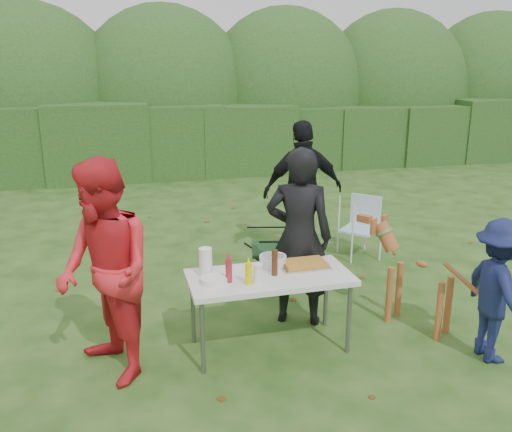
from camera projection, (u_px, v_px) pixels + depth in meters
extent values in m
plane|color=#1E4211|center=(270.00, 334.00, 5.40)|extent=(80.00, 80.00, 0.00)
cube|color=#23471C|center=(174.00, 139.00, 12.59)|extent=(22.00, 1.40, 1.70)
ellipsoid|color=#3D6628|center=(165.00, 101.00, 13.86)|extent=(20.00, 2.60, 3.20)
cube|color=silver|center=(270.00, 277.00, 4.97)|extent=(1.50, 0.70, 0.05)
cylinder|color=slate|center=(203.00, 338.00, 4.64)|extent=(0.04, 0.04, 0.69)
cylinder|color=slate|center=(349.00, 319.00, 4.98)|extent=(0.04, 0.04, 0.69)
cylinder|color=slate|center=(193.00, 309.00, 5.16)|extent=(0.04, 0.04, 0.69)
cylinder|color=slate|center=(326.00, 294.00, 5.50)|extent=(0.04, 0.04, 0.69)
imported|color=black|center=(299.00, 237.00, 5.44)|extent=(0.79, 0.67, 1.84)
imported|color=red|center=(105.00, 273.00, 4.45)|extent=(1.02, 1.13, 1.90)
imported|color=black|center=(303.00, 191.00, 7.27)|extent=(1.10, 0.46, 1.88)
imported|color=#141B48|center=(499.00, 291.00, 4.81)|extent=(0.57, 0.90, 1.32)
cube|color=#B7B7BA|center=(304.00, 266.00, 5.15)|extent=(0.45, 0.30, 0.02)
cube|color=#BC7D28|center=(304.00, 263.00, 5.14)|extent=(0.40, 0.26, 0.04)
cylinder|color=#EDD400|center=(249.00, 274.00, 4.72)|extent=(0.06, 0.06, 0.20)
cylinder|color=maroon|center=(229.00, 270.00, 4.78)|extent=(0.06, 0.06, 0.22)
cylinder|color=#47230F|center=(275.00, 263.00, 4.93)|extent=(0.06, 0.06, 0.24)
cylinder|color=white|center=(206.00, 262.00, 4.92)|extent=(0.12, 0.12, 0.26)
cylinder|color=white|center=(258.00, 273.00, 4.76)|extent=(0.08, 0.08, 0.18)
cylinder|color=silver|center=(273.00, 261.00, 5.17)|extent=(0.26, 0.26, 0.10)
cylinder|color=white|center=(214.00, 280.00, 4.78)|extent=(0.24, 0.24, 0.05)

